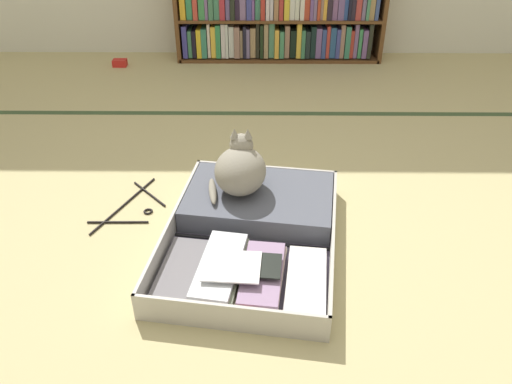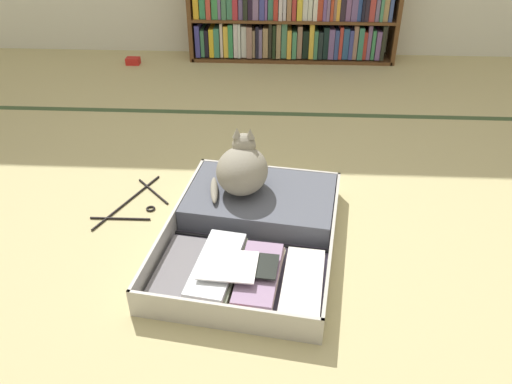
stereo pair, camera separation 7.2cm
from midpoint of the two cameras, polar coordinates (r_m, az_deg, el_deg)
name	(u,v)px [view 1 (the left image)]	position (r m, az deg, el deg)	size (l,w,h in m)	color
ground_plane	(283,244)	(2.06, 2.07, -5.88)	(10.00, 10.00, 0.00)	tan
tatami_border	(276,113)	(3.13, 1.58, 8.82)	(4.80, 0.05, 0.00)	#3B512F
bookshelf	(279,0)	(3.95, 2.06, 20.70)	(1.54, 0.24, 0.90)	brown
open_suitcase	(254,225)	(2.08, -1.22, -3.78)	(0.77, 0.98, 0.11)	#BBB7AD
black_cat	(240,169)	(2.14, -2.75, 2.60)	(0.26, 0.28, 0.26)	gray
clothes_hanger	(132,207)	(2.34, -14.63, -1.63)	(0.32, 0.44, 0.01)	black
small_red_pouch	(120,63)	(4.04, -15.56, 13.79)	(0.10, 0.07, 0.05)	red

